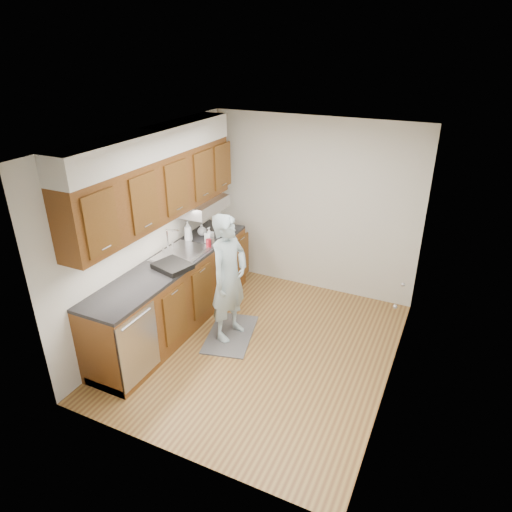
{
  "coord_description": "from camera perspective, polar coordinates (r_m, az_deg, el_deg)",
  "views": [
    {
      "loc": [
        1.87,
        -4.1,
        3.39
      ],
      "look_at": [
        -0.18,
        0.25,
        1.09
      ],
      "focal_mm": 32.0,
      "sensor_mm": 36.0,
      "label": 1
    }
  ],
  "objects": [
    {
      "name": "floor",
      "position": [
        5.64,
        0.6,
        -11.44
      ],
      "size": [
        3.5,
        3.5,
        0.0
      ],
      "primitive_type": "plane",
      "color": "olive",
      "rests_on": "ground"
    },
    {
      "name": "dish_rack",
      "position": [
        5.46,
        -10.39,
        -1.25
      ],
      "size": [
        0.48,
        0.44,
        0.06
      ],
      "primitive_type": "cube",
      "rotation": [
        0.0,
        0.0,
        -0.27
      ],
      "color": "black",
      "rests_on": "counter"
    },
    {
      "name": "person",
      "position": [
        5.39,
        -3.44,
        -1.75
      ],
      "size": [
        0.52,
        0.7,
        1.81
      ],
      "primitive_type": "imported",
      "rotation": [
        0.0,
        0.0,
        1.42
      ],
      "color": "#9EB6C0",
      "rests_on": "floor_mat"
    },
    {
      "name": "wall_left",
      "position": [
        5.72,
        -13.13,
        2.85
      ],
      "size": [
        0.02,
        3.5,
        2.5
      ],
      "primitive_type": "cube",
      "color": "beige",
      "rests_on": "floor"
    },
    {
      "name": "soap_bottle_a",
      "position": [
        6.13,
        -8.49,
        3.14
      ],
      "size": [
        0.12,
        0.12,
        0.29
      ],
      "primitive_type": "imported",
      "rotation": [
        0.0,
        0.0,
        -0.05
      ],
      "color": "silver",
      "rests_on": "counter"
    },
    {
      "name": "upper_cabinets",
      "position": [
        5.43,
        -12.14,
        9.56
      ],
      "size": [
        0.47,
        2.8,
        1.21
      ],
      "color": "brown",
      "rests_on": "wall_left"
    },
    {
      "name": "wall_back",
      "position": [
        6.51,
        7.15,
        6.09
      ],
      "size": [
        3.0,
        0.02,
        2.5
      ],
      "primitive_type": "cube",
      "color": "beige",
      "rests_on": "floor"
    },
    {
      "name": "ceiling",
      "position": [
        4.6,
        0.75,
        14.34
      ],
      "size": [
        3.5,
        3.5,
        0.0
      ],
      "primitive_type": "plane",
      "rotation": [
        3.14,
        0.0,
        0.0
      ],
      "color": "white",
      "rests_on": "wall_left"
    },
    {
      "name": "soap_bottle_b",
      "position": [
        6.06,
        -5.87,
        2.63
      ],
      "size": [
        0.1,
        0.1,
        0.21
      ],
      "primitive_type": "imported",
      "rotation": [
        0.0,
        0.0,
        -0.05
      ],
      "color": "silver",
      "rests_on": "counter"
    },
    {
      "name": "counter",
      "position": [
        5.89,
        -10.09,
        -4.46
      ],
      "size": [
        0.64,
        2.8,
        1.3
      ],
      "color": "brown",
      "rests_on": "floor"
    },
    {
      "name": "soap_bottle_c",
      "position": [
        6.32,
        -6.78,
        3.31
      ],
      "size": [
        0.18,
        0.18,
        0.17
      ],
      "primitive_type": "imported",
      "rotation": [
        0.0,
        0.0,
        0.98
      ],
      "color": "silver",
      "rests_on": "counter"
    },
    {
      "name": "wall_right",
      "position": [
        4.64,
        17.78,
        -3.28
      ],
      "size": [
        0.02,
        3.5,
        2.5
      ],
      "primitive_type": "cube",
      "color": "beige",
      "rests_on": "floor"
    },
    {
      "name": "soda_can",
      "position": [
        5.93,
        -5.96,
        1.57
      ],
      "size": [
        0.07,
        0.07,
        0.12
      ],
      "primitive_type": "cylinder",
      "rotation": [
        0.0,
        0.0,
        -0.04
      ],
      "color": "red",
      "rests_on": "counter"
    },
    {
      "name": "floor_mat",
      "position": [
        5.87,
        -3.2,
        -9.72
      ],
      "size": [
        0.74,
        1.02,
        0.02
      ],
      "primitive_type": "cube",
      "rotation": [
        0.0,
        0.0,
        0.24
      ],
      "color": "slate",
      "rests_on": "floor"
    },
    {
      "name": "closet_door",
      "position": [
        5.01,
        17.85,
        -4.01
      ],
      "size": [
        0.02,
        1.22,
        2.05
      ],
      "primitive_type": "cube",
      "color": "silver",
      "rests_on": "wall_right"
    },
    {
      "name": "steel_can",
      "position": [
        5.98,
        -5.5,
        1.8
      ],
      "size": [
        0.08,
        0.08,
        0.11
      ],
      "primitive_type": "cylinder",
      "rotation": [
        0.0,
        0.0,
        0.41
      ],
      "color": "#A5A5AA",
      "rests_on": "counter"
    }
  ]
}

